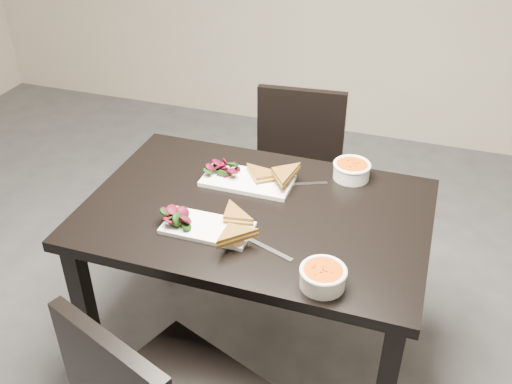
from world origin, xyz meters
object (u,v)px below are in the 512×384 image
at_px(plate_near, 207,228).
at_px(soup_bowl_far, 352,169).
at_px(plate_far, 247,181).
at_px(chair_far, 295,170).
at_px(table, 256,231).
at_px(soup_bowl_near, 323,276).

distance_m(plate_near, soup_bowl_far, 0.62).
bearing_deg(plate_near, plate_far, 84.56).
distance_m(chair_far, plate_far, 0.64).
xyz_separation_m(chair_far, plate_far, (-0.04, -0.58, 0.27)).
bearing_deg(plate_near, table, 55.49).
bearing_deg(plate_near, chair_far, 85.49).
height_order(table, soup_bowl_near, soup_bowl_near).
bearing_deg(table, soup_bowl_far, 48.10).
relative_size(table, soup_bowl_near, 8.57).
relative_size(soup_bowl_near, plate_far, 0.42).
bearing_deg(soup_bowl_far, plate_far, -156.31).
relative_size(plate_near, soup_bowl_far, 2.08).
bearing_deg(chair_far, table, -91.81).
height_order(chair_far, plate_near, chair_far).
relative_size(table, soup_bowl_far, 8.39).
distance_m(chair_far, soup_bowl_far, 0.61).
distance_m(table, soup_bowl_far, 0.44).
bearing_deg(table, plate_near, -124.51).
bearing_deg(plate_far, soup_bowl_far, 23.69).
distance_m(plate_near, soup_bowl_near, 0.45).
relative_size(table, plate_near, 4.04).
bearing_deg(plate_far, soup_bowl_near, -49.48).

